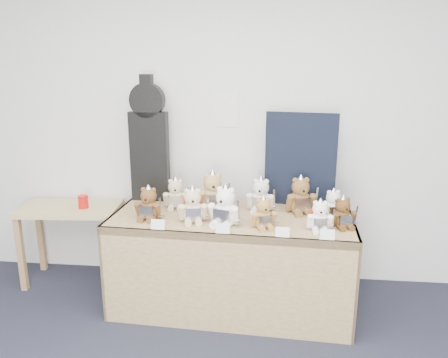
# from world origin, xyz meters

# --- Properties ---
(room_shell) EXTENTS (6.00, 6.00, 6.00)m
(room_shell) POSITION_xyz_m (-0.06, 2.49, 1.51)
(room_shell) COLOR white
(room_shell) RESTS_ON floor
(display_table) EXTENTS (1.87, 0.86, 0.76)m
(display_table) POSITION_xyz_m (0.03, 1.86, 0.60)
(display_table) COLOR brown
(display_table) RESTS_ON floor
(side_table) EXTENTS (0.86, 0.52, 0.69)m
(side_table) POSITION_xyz_m (-1.39, 2.22, 0.57)
(side_table) COLOR tan
(side_table) RESTS_ON floor
(guitar_case) EXTENTS (0.32, 0.11, 1.04)m
(guitar_case) POSITION_xyz_m (-0.68, 2.28, 1.27)
(guitar_case) COLOR black
(guitar_case) RESTS_ON display_table
(navy_board) EXTENTS (0.56, 0.12, 0.76)m
(navy_board) POSITION_xyz_m (0.56, 2.25, 1.14)
(navy_board) COLOR black
(navy_board) RESTS_ON display_table
(red_cup) EXTENTS (0.08, 0.08, 0.11)m
(red_cup) POSITION_xyz_m (-1.25, 2.19, 0.75)
(red_cup) COLOR red
(red_cup) RESTS_ON side_table
(teddy_front_far_left) EXTENTS (0.23, 0.19, 0.28)m
(teddy_front_far_left) POSITION_xyz_m (-0.57, 1.81, 0.87)
(teddy_front_far_left) COLOR brown
(teddy_front_far_left) RESTS_ON display_table
(teddy_front_left) EXTENTS (0.24, 0.22, 0.29)m
(teddy_front_left) POSITION_xyz_m (-0.23, 1.79, 0.88)
(teddy_front_left) COLOR beige
(teddy_front_left) RESTS_ON display_table
(teddy_front_centre) EXTENTS (0.26, 0.25, 0.32)m
(teddy_front_centre) POSITION_xyz_m (0.01, 1.75, 0.89)
(teddy_front_centre) COLOR white
(teddy_front_centre) RESTS_ON display_table
(teddy_front_right) EXTENTS (0.21, 0.19, 0.25)m
(teddy_front_right) POSITION_xyz_m (0.28, 1.72, 0.86)
(teddy_front_right) COLOR #A0753C
(teddy_front_right) RESTS_ON display_table
(teddy_front_far_right) EXTENTS (0.20, 0.17, 0.24)m
(teddy_front_far_right) POSITION_xyz_m (0.67, 1.71, 0.86)
(teddy_front_far_right) COLOR white
(teddy_front_far_right) RESTS_ON display_table
(teddy_front_end) EXTENTS (0.21, 0.19, 0.25)m
(teddy_front_end) POSITION_xyz_m (0.83, 1.79, 0.86)
(teddy_front_end) COLOR brown
(teddy_front_end) RESTS_ON display_table
(teddy_back_left) EXTENTS (0.23, 0.19, 0.27)m
(teddy_back_left) POSITION_xyz_m (-0.42, 2.08, 0.87)
(teddy_back_left) COLOR #C0B58C
(teddy_back_left) RESTS_ON display_table
(teddy_back_centre_left) EXTENTS (0.29, 0.25, 0.34)m
(teddy_back_centre_left) POSITION_xyz_m (-0.12, 2.08, 0.90)
(teddy_back_centre_left) COLOR tan
(teddy_back_centre_left) RESTS_ON display_table
(teddy_back_centre_right) EXTENTS (0.24, 0.21, 0.30)m
(teddy_back_centre_right) POSITION_xyz_m (0.25, 2.08, 0.88)
(teddy_back_centre_right) COLOR silver
(teddy_back_centre_right) RESTS_ON display_table
(teddy_back_right) EXTENTS (0.27, 0.24, 0.32)m
(teddy_back_right) POSITION_xyz_m (0.56, 2.07, 0.89)
(teddy_back_right) COLOR brown
(teddy_back_right) RESTS_ON display_table
(teddy_back_end) EXTENTS (0.21, 0.18, 0.25)m
(teddy_back_end) POSITION_xyz_m (0.79, 1.98, 0.86)
(teddy_back_end) COLOR white
(teddy_back_end) RESTS_ON display_table
(entry_card_a) EXTENTS (0.10, 0.03, 0.07)m
(entry_card_a) POSITION_xyz_m (-0.45, 1.60, 0.80)
(entry_card_a) COLOR silver
(entry_card_a) RESTS_ON display_table
(entry_card_b) EXTENTS (0.10, 0.03, 0.07)m
(entry_card_b) POSITION_xyz_m (0.01, 1.58, 0.80)
(entry_card_b) COLOR silver
(entry_card_b) RESTS_ON display_table
(entry_card_c) EXTENTS (0.09, 0.03, 0.07)m
(entry_card_c) POSITION_xyz_m (0.41, 1.55, 0.80)
(entry_card_c) COLOR silver
(entry_card_c) RESTS_ON display_table
(entry_card_d) EXTENTS (0.10, 0.03, 0.07)m
(entry_card_d) POSITION_xyz_m (0.70, 1.54, 0.80)
(entry_card_d) COLOR silver
(entry_card_d) RESTS_ON display_table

